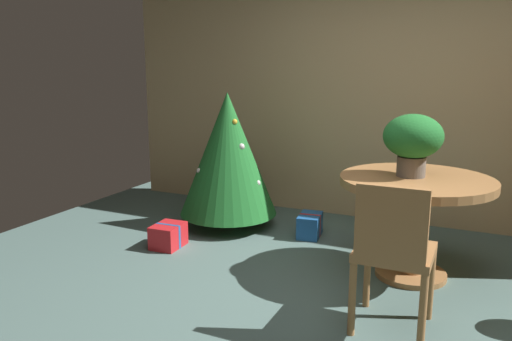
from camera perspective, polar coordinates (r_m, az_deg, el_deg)
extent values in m
plane|color=#4C6660|center=(3.37, 8.75, -15.88)|extent=(6.60, 6.60, 0.00)
cube|color=tan|center=(5.14, 16.20, 8.56)|extent=(6.00, 0.10, 2.60)
cylinder|color=#9E6B3D|center=(4.04, 17.08, -11.07)|extent=(0.52, 0.52, 0.04)
cylinder|color=#9E6B3D|center=(3.92, 17.39, -6.34)|extent=(0.17, 0.17, 0.66)
cylinder|color=#9E6B3D|center=(3.83, 17.73, -1.18)|extent=(1.10, 1.10, 0.06)
cylinder|color=#665B51|center=(3.83, 17.15, 0.45)|extent=(0.21, 0.21, 0.15)
ellipsoid|color=#1E6628|center=(3.79, 17.36, 3.73)|extent=(0.43, 0.43, 0.32)
sphere|color=red|center=(3.83, 15.40, 4.01)|extent=(0.06, 0.06, 0.06)
sphere|color=red|center=(3.77, 14.66, 3.62)|extent=(0.06, 0.06, 0.06)
sphere|color=red|center=(3.88, 18.40, 4.40)|extent=(0.06, 0.06, 0.06)
cylinder|color=#9E6B3D|center=(3.43, 12.48, -11.34)|extent=(0.04, 0.04, 0.46)
cylinder|color=#9E6B3D|center=(3.38, 19.15, -12.11)|extent=(0.04, 0.04, 0.46)
cylinder|color=#9E6B3D|center=(3.08, 10.83, -14.08)|extent=(0.04, 0.04, 0.46)
cylinder|color=#9E6B3D|center=(3.02, 18.33, -15.02)|extent=(0.04, 0.04, 0.46)
cube|color=#9E6B3D|center=(3.12, 15.46, -8.87)|extent=(0.44, 0.44, 0.05)
cube|color=#9E6B3D|center=(2.86, 15.06, -5.80)|extent=(0.39, 0.05, 0.42)
cylinder|color=brown|center=(4.99, -3.11, -5.51)|extent=(0.10, 0.10, 0.13)
cone|color=#1E6628|center=(4.83, -3.20, 1.91)|extent=(0.94, 0.94, 1.18)
sphere|color=gold|center=(4.70, -2.43, 5.53)|extent=(0.05, 0.05, 0.05)
sphere|color=silver|center=(4.68, -1.68, 2.72)|extent=(0.06, 0.06, 0.06)
sphere|color=silver|center=(4.78, -6.44, 0.00)|extent=(0.05, 0.05, 0.05)
sphere|color=silver|center=(4.74, 0.16, -1.43)|extent=(0.06, 0.06, 0.06)
sphere|color=red|center=(5.05, -2.67, 2.36)|extent=(0.05, 0.05, 0.05)
cube|color=#1E569E|center=(4.70, 6.11, -6.20)|extent=(0.23, 0.33, 0.21)
cube|color=red|center=(4.70, 6.11, -6.20)|extent=(0.20, 0.06, 0.21)
cube|color=red|center=(4.48, -9.91, -7.28)|extent=(0.24, 0.31, 0.20)
cube|color=#1E569E|center=(4.48, -9.91, -7.28)|extent=(0.23, 0.04, 0.20)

